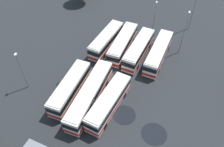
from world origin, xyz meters
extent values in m
plane|color=black|center=(0.00, 0.00, 0.00)|extent=(93.46, 93.46, 0.00)
cube|color=silver|center=(-7.48, -0.47, 1.81)|extent=(11.26, 5.13, 3.02)
cube|color=beige|center=(-7.48, -0.47, 3.39)|extent=(10.78, 4.83, 0.14)
cube|color=black|center=(-7.48, -0.47, 2.29)|extent=(11.32, 5.18, 0.97)
cube|color=red|center=(-7.48, -0.47, 0.96)|extent=(11.32, 5.18, 0.60)
cube|color=black|center=(-2.15, -1.79, 2.39)|extent=(0.57, 2.06, 1.11)
cylinder|color=black|center=(-3.90, -0.14, 0.50)|extent=(1.04, 0.53, 1.00)
cylinder|color=black|center=(-4.47, -2.43, 0.50)|extent=(1.04, 0.53, 1.00)
cylinder|color=black|center=(-10.49, 1.50, 0.50)|extent=(1.04, 0.53, 1.00)
cylinder|color=black|center=(-11.06, -0.80, 0.50)|extent=(1.04, 0.53, 1.00)
cube|color=silver|center=(-6.69, 2.91, 1.81)|extent=(14.07, 4.18, 3.02)
cube|color=beige|center=(-6.69, 2.91, 3.39)|extent=(13.50, 3.91, 0.14)
cube|color=black|center=(-6.69, 2.91, 2.29)|extent=(14.15, 4.23, 0.97)
cube|color=red|center=(-6.69, 2.91, 0.96)|extent=(14.15, 4.23, 0.60)
cube|color=black|center=(0.21, 2.10, 2.39)|extent=(0.31, 2.10, 1.11)
cube|color=#47474C|center=(-8.20, 3.09, 1.81)|extent=(1.20, 2.71, 2.90)
cylinder|color=black|center=(-2.28, 3.58, 0.50)|extent=(1.03, 0.42, 1.00)
cylinder|color=black|center=(-2.56, 1.23, 0.50)|extent=(1.03, 0.42, 1.00)
cylinder|color=black|center=(-10.82, 4.59, 0.50)|extent=(1.03, 0.42, 1.00)
cylinder|color=black|center=(-11.10, 2.24, 0.50)|extent=(1.03, 0.42, 1.00)
cube|color=silver|center=(-6.16, 6.59, 1.81)|extent=(11.21, 3.86, 3.02)
cube|color=beige|center=(-6.16, 6.59, 3.39)|extent=(10.75, 3.60, 0.14)
cube|color=black|center=(-6.16, 6.59, 2.29)|extent=(11.27, 3.90, 0.97)
cube|color=red|center=(-6.16, 6.59, 0.96)|extent=(11.27, 3.90, 0.60)
cube|color=black|center=(-0.70, 5.94, 2.39)|extent=(0.31, 2.10, 1.11)
cylinder|color=black|center=(-2.64, 7.36, 0.50)|extent=(1.03, 0.42, 1.00)
cylinder|color=black|center=(-2.92, 5.01, 0.50)|extent=(1.03, 0.42, 1.00)
cylinder|color=black|center=(-9.40, 8.17, 0.50)|extent=(1.03, 0.42, 1.00)
cylinder|color=black|center=(-9.68, 5.82, 0.50)|extent=(1.03, 0.42, 1.00)
cube|color=silver|center=(6.54, -6.89, 1.81)|extent=(11.85, 4.57, 3.02)
cube|color=beige|center=(6.54, -6.89, 3.39)|extent=(11.36, 4.28, 0.14)
cube|color=black|center=(6.54, -6.89, 2.29)|extent=(11.91, 4.62, 0.97)
cube|color=red|center=(6.54, -6.89, 0.96)|extent=(11.91, 4.62, 0.60)
cube|color=black|center=(12.25, -7.91, 2.39)|extent=(0.43, 2.09, 1.11)
cylinder|color=black|center=(10.28, -6.36, 0.50)|extent=(1.04, 0.47, 1.00)
cylinder|color=black|center=(9.86, -8.69, 0.50)|extent=(1.04, 0.47, 1.00)
cylinder|color=black|center=(3.21, -5.10, 0.50)|extent=(1.04, 0.47, 1.00)
cylinder|color=black|center=(2.80, -7.43, 0.50)|extent=(1.04, 0.47, 1.00)
cube|color=silver|center=(6.60, -2.97, 1.81)|extent=(11.48, 4.76, 3.02)
cube|color=beige|center=(6.60, -2.97, 3.39)|extent=(11.00, 4.47, 0.14)
cube|color=black|center=(6.60, -2.97, 2.29)|extent=(11.54, 4.81, 0.97)
cube|color=red|center=(6.60, -2.97, 0.96)|extent=(11.54, 4.81, 0.60)
cube|color=black|center=(12.10, -4.09, 2.39)|extent=(0.48, 2.08, 1.11)
cylinder|color=black|center=(10.24, -2.51, 0.50)|extent=(1.04, 0.49, 1.00)
cylinder|color=black|center=(9.76, -4.82, 0.50)|extent=(1.04, 0.49, 1.00)
cylinder|color=black|center=(3.44, -1.12, 0.50)|extent=(1.04, 0.49, 1.00)
cylinder|color=black|center=(2.97, -3.43, 0.50)|extent=(1.04, 0.49, 1.00)
cube|color=silver|center=(7.60, 0.49, 1.81)|extent=(11.62, 4.08, 3.02)
cube|color=beige|center=(7.60, 0.49, 3.39)|extent=(11.14, 3.81, 0.14)
cube|color=black|center=(7.60, 0.49, 2.29)|extent=(11.68, 4.12, 0.97)
cube|color=red|center=(7.60, 0.49, 0.96)|extent=(11.68, 4.12, 0.60)
cube|color=black|center=(13.25, -0.28, 2.39)|extent=(0.34, 2.10, 1.11)
cylinder|color=black|center=(11.25, 1.19, 0.50)|extent=(1.03, 0.43, 1.00)
cylinder|color=black|center=(10.93, -1.16, 0.50)|extent=(1.03, 0.43, 1.00)
cylinder|color=black|center=(4.26, 2.13, 0.50)|extent=(1.03, 0.43, 1.00)
cylinder|color=black|center=(3.95, -0.21, 0.50)|extent=(1.03, 0.43, 1.00)
cube|color=silver|center=(7.88, 4.04, 1.81)|extent=(11.14, 4.94, 3.02)
cube|color=beige|center=(7.88, 4.04, 3.39)|extent=(10.67, 4.64, 0.14)
cube|color=black|center=(7.88, 4.04, 2.29)|extent=(11.20, 4.99, 0.97)
cube|color=red|center=(7.88, 4.04, 0.96)|extent=(11.20, 4.99, 0.60)
cube|color=black|center=(13.17, 2.82, 2.39)|extent=(0.53, 2.07, 1.11)
cylinder|color=black|center=(11.42, 4.44, 0.50)|extent=(1.04, 0.52, 1.00)
cylinder|color=black|center=(10.88, 2.13, 0.50)|extent=(1.04, 0.52, 1.00)
cylinder|color=black|center=(4.87, 5.94, 0.50)|extent=(1.04, 0.52, 1.00)
cylinder|color=black|center=(4.34, 3.64, 0.50)|extent=(1.04, 0.52, 1.00)
cylinder|color=slate|center=(14.92, -4.78, 3.84)|extent=(0.16, 0.16, 7.68)
cube|color=silver|center=(14.92, -4.78, 7.86)|extent=(0.56, 0.28, 0.20)
cylinder|color=slate|center=(-6.31, 14.77, 3.80)|extent=(0.16, 0.16, 7.60)
cube|color=silver|center=(-6.31, 14.77, 7.78)|extent=(0.56, 0.28, 0.20)
cylinder|color=slate|center=(9.83, -10.97, 4.63)|extent=(0.16, 0.16, 9.27)
cube|color=silver|center=(9.83, -10.97, 9.45)|extent=(0.56, 0.28, 0.20)
cylinder|color=slate|center=(18.90, -12.75, 4.42)|extent=(0.16, 0.16, 8.85)
cylinder|color=black|center=(-8.00, -3.18, 0.00)|extent=(3.83, 3.83, 0.01)
cylinder|color=black|center=(-10.24, -8.28, 0.00)|extent=(3.95, 3.95, 0.01)
cylinder|color=black|center=(-4.45, 9.47, 0.00)|extent=(1.51, 1.51, 0.01)
camera|label=1|loc=(-28.77, -6.34, 31.57)|focal=36.94mm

